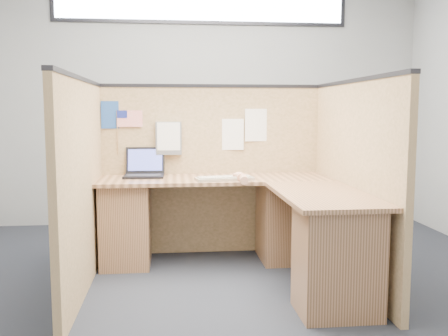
{
  "coord_description": "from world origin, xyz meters",
  "views": [
    {
      "loc": [
        -0.37,
        -3.5,
        1.29
      ],
      "look_at": [
        0.06,
        0.5,
        0.83
      ],
      "focal_mm": 40.0,
      "sensor_mm": 36.0,
      "label": 1
    }
  ],
  "objects": [
    {
      "name": "wall_front",
      "position": [
        0.0,
        -2.25,
        1.4
      ],
      "size": [
        5.0,
        0.0,
        5.0
      ],
      "primitive_type": "plane",
      "rotation": [
        -1.57,
        0.0,
        0.0
      ],
      "color": "#9A9C9F",
      "rests_on": "floor"
    },
    {
      "name": "blue_poster",
      "position": [
        -0.88,
        0.97,
        1.26
      ],
      "size": [
        0.18,
        0.03,
        0.24
      ],
      "primitive_type": "cube",
      "rotation": [
        0.0,
        0.0,
        0.12
      ],
      "color": "navy",
      "rests_on": "cubicle_partitions"
    },
    {
      "name": "paper_right",
      "position": [
        0.18,
        0.97,
        1.08
      ],
      "size": [
        0.22,
        0.02,
        0.28
      ],
      "primitive_type": "cube",
      "rotation": [
        0.0,
        0.0,
        -0.09
      ],
      "color": "white",
      "rests_on": "cubicle_partitions"
    },
    {
      "name": "l_desk",
      "position": [
        0.18,
        0.29,
        0.39
      ],
      "size": [
        1.95,
        1.75,
        0.73
      ],
      "color": "brown",
      "rests_on": "floor"
    },
    {
      "name": "paper_left",
      "position": [
        0.42,
        0.97,
        1.17
      ],
      "size": [
        0.23,
        0.03,
        0.29
      ],
      "primitive_type": "cube",
      "rotation": [
        0.0,
        0.0,
        0.09
      ],
      "color": "white",
      "rests_on": "cubicle_partitions"
    },
    {
      "name": "american_flag",
      "position": [
        -0.75,
        0.96,
        1.21
      ],
      "size": [
        0.23,
        0.01,
        0.39
      ],
      "color": "olive",
      "rests_on": "cubicle_partitions"
    },
    {
      "name": "cubicle_partitions",
      "position": [
        0.0,
        0.43,
        0.77
      ],
      "size": [
        2.06,
        1.83,
        1.53
      ],
      "color": "olive",
      "rests_on": "floor"
    },
    {
      "name": "mouse",
      "position": [
        0.19,
        0.51,
        0.75
      ],
      "size": [
        0.11,
        0.08,
        0.04
      ],
      "primitive_type": "ellipsoid",
      "rotation": [
        0.0,
        0.0,
        -0.2
      ],
      "color": "silver",
      "rests_on": "l_desk"
    },
    {
      "name": "file_holder",
      "position": [
        -0.38,
        0.94,
        1.05
      ],
      "size": [
        0.23,
        0.05,
        0.29
      ],
      "color": "slate",
      "rests_on": "cubicle_partitions"
    },
    {
      "name": "keyboard",
      "position": [
        0.07,
        0.51,
        0.75
      ],
      "size": [
        0.49,
        0.24,
        0.03
      ],
      "rotation": [
        0.0,
        0.0,
        0.17
      ],
      "color": "gray",
      "rests_on": "l_desk"
    },
    {
      "name": "laptop",
      "position": [
        -0.6,
        0.83,
        0.79
      ],
      "size": [
        0.35,
        0.33,
        0.25
      ],
      "rotation": [
        0.0,
        0.0,
        -0.04
      ],
      "color": "black",
      "rests_on": "l_desk"
    },
    {
      "name": "clerestory_window",
      "position": [
        0.0,
        2.23,
        2.45
      ],
      "size": [
        3.3,
        0.04,
        0.38
      ],
      "color": "#232328",
      "rests_on": "wall_back"
    },
    {
      "name": "wall_back",
      "position": [
        0.0,
        2.25,
        1.4
      ],
      "size": [
        5.0,
        0.0,
        5.0
      ],
      "primitive_type": "plane",
      "rotation": [
        1.57,
        0.0,
        0.0
      ],
      "color": "#9A9C9F",
      "rests_on": "floor"
    },
    {
      "name": "hand_forearm",
      "position": [
        0.19,
        0.39,
        0.76
      ],
      "size": [
        0.1,
        0.35,
        0.07
      ],
      "color": "tan",
      "rests_on": "l_desk"
    },
    {
      "name": "floor",
      "position": [
        0.0,
        0.0,
        0.0
      ],
      "size": [
        5.0,
        5.0,
        0.0
      ],
      "primitive_type": "plane",
      "color": "black",
      "rests_on": "ground"
    }
  ]
}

